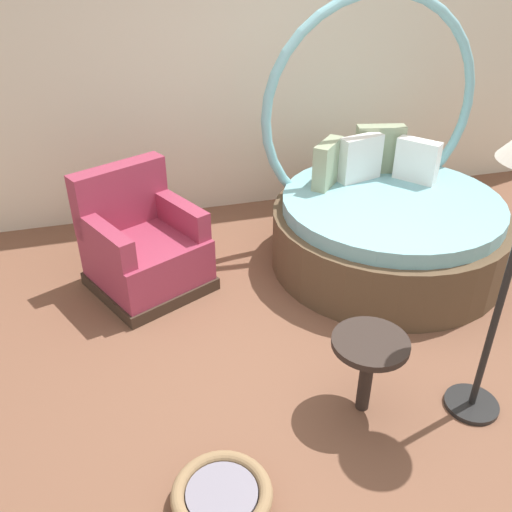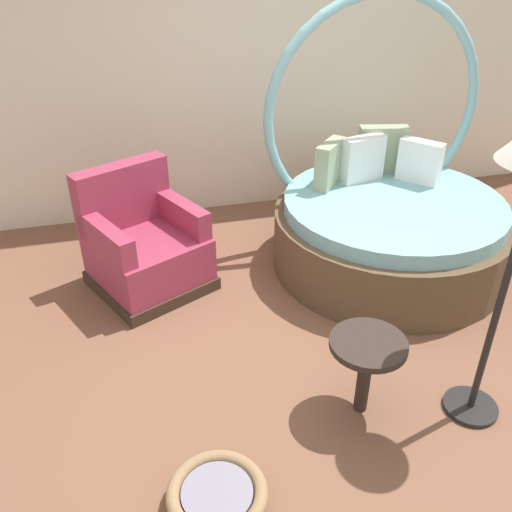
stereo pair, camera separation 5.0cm
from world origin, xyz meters
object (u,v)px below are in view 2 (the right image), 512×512
(pet_basket, at_px, (217,496))
(side_table, at_px, (367,354))
(round_daybed, at_px, (387,217))
(red_armchair, at_px, (144,247))

(pet_basket, relative_size, side_table, 0.98)
(round_daybed, bearing_deg, pet_basket, -133.02)
(red_armchair, bearing_deg, pet_basket, -85.58)
(red_armchair, height_order, pet_basket, red_armchair)
(red_armchair, xyz_separation_m, pet_basket, (0.16, -2.11, -0.26))
(pet_basket, bearing_deg, round_daybed, 46.98)
(round_daybed, distance_m, pet_basket, 2.70)
(red_armchair, xyz_separation_m, side_table, (1.12, -1.68, 0.10))
(round_daybed, height_order, red_armchair, round_daybed)
(red_armchair, bearing_deg, round_daybed, -4.19)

